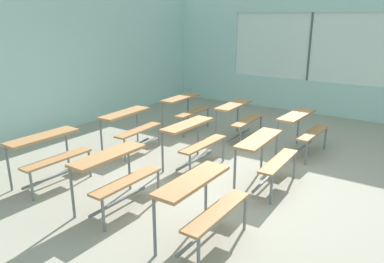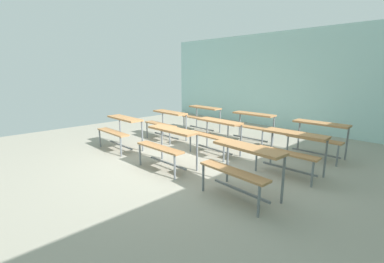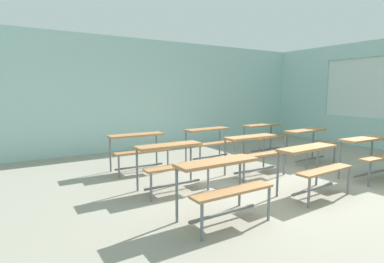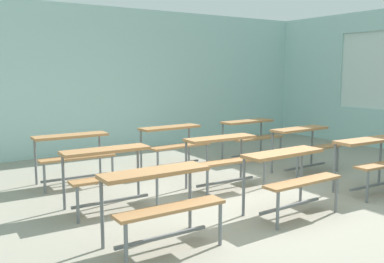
{
  "view_description": "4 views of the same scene",
  "coord_description": "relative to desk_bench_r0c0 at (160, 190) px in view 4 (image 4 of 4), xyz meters",
  "views": [
    {
      "loc": [
        -4.67,
        -2.46,
        2.43
      ],
      "look_at": [
        0.13,
        0.83,
        0.63
      ],
      "focal_mm": 34.53,
      "sensor_mm": 36.0,
      "label": 1
    },
    {
      "loc": [
        3.89,
        -3.48,
        1.79
      ],
      "look_at": [
        -0.68,
        0.92,
        0.35
      ],
      "focal_mm": 24.83,
      "sensor_mm": 36.0,
      "label": 2
    },
    {
      "loc": [
        -3.8,
        -3.3,
        1.6
      ],
      "look_at": [
        -0.76,
        1.59,
        0.82
      ],
      "focal_mm": 28.0,
      "sensor_mm": 36.0,
      "label": 3
    },
    {
      "loc": [
        -3.5,
        -3.97,
        1.71
      ],
      "look_at": [
        -0.13,
        1.24,
        0.81
      ],
      "focal_mm": 39.66,
      "sensor_mm": 36.0,
      "label": 4
    }
  ],
  "objects": [
    {
      "name": "desk_bench_r1c0",
      "position": [
        0.02,
        1.34,
        0.0
      ],
      "size": [
        1.11,
        0.6,
        0.74
      ],
      "rotation": [
        0.0,
        0.0,
        -0.01
      ],
      "color": "#A87547",
      "rests_on": "ground"
    },
    {
      "name": "desk_bench_r0c1",
      "position": [
        1.75,
        0.0,
        0.0
      ],
      "size": [
        1.12,
        0.63,
        0.74
      ],
      "rotation": [
        0.0,
        0.0,
        0.03
      ],
      "color": "#A87547",
      "rests_on": "ground"
    },
    {
      "name": "desk_bench_r1c1",
      "position": [
        1.78,
        1.31,
        0.0
      ],
      "size": [
        1.11,
        0.62,
        0.74
      ],
      "rotation": [
        0.0,
        0.0,
        -0.02
      ],
      "color": "#A87547",
      "rests_on": "ground"
    },
    {
      "name": "desk_bench_r0c0",
      "position": [
        0.0,
        0.0,
        0.0
      ],
      "size": [
        1.1,
        0.59,
        0.74
      ],
      "rotation": [
        0.0,
        0.0,
        0.0
      ],
      "color": "#A87547",
      "rests_on": "ground"
    },
    {
      "name": "desk_bench_r1c2",
      "position": [
        3.49,
        1.36,
        0.0
      ],
      "size": [
        1.12,
        0.62,
        0.74
      ],
      "rotation": [
        0.0,
        0.0,
        0.03
      ],
      "color": "#A87547",
      "rests_on": "ground"
    },
    {
      "name": "desk_bench_r2c2",
      "position": [
        3.44,
        2.66,
        0.0
      ],
      "size": [
        1.11,
        0.61,
        0.74
      ],
      "rotation": [
        0.0,
        0.0,
        0.02
      ],
      "color": "#A87547",
      "rests_on": "ground"
    },
    {
      "name": "desk_bench_r0c2",
      "position": [
        3.41,
        0.02,
        0.0
      ],
      "size": [
        1.13,
        0.64,
        0.74
      ],
      "rotation": [
        0.0,
        0.0,
        -0.05
      ],
      "color": "#A87547",
      "rests_on": "ground"
    },
    {
      "name": "desk_bench_r2c1",
      "position": [
        1.75,
        2.72,
        0.0
      ],
      "size": [
        1.13,
        0.64,
        0.74
      ],
      "rotation": [
        0.0,
        0.0,
        0.05
      ],
      "color": "#A87547",
      "rests_on": "ground"
    },
    {
      "name": "desk_bench_r2c0",
      "position": [
        0.0,
        2.73,
        0.0
      ],
      "size": [
        1.11,
        0.61,
        0.74
      ],
      "rotation": [
        0.0,
        0.0,
        -0.02
      ],
      "color": "#A87547",
      "rests_on": "ground"
    },
    {
      "name": "wall_back",
      "position": [
        1.61,
        4.98,
        0.94
      ],
      "size": [
        10.0,
        0.12,
        3.0
      ],
      "primitive_type": "cube",
      "color": "#A8D1CC",
      "rests_on": "ground"
    },
    {
      "name": "ground",
      "position": [
        1.61,
        0.48,
        -0.59
      ],
      "size": [
        10.0,
        9.0,
        0.05
      ],
      "primitive_type": "cube",
      "color": "gray"
    }
  ]
}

